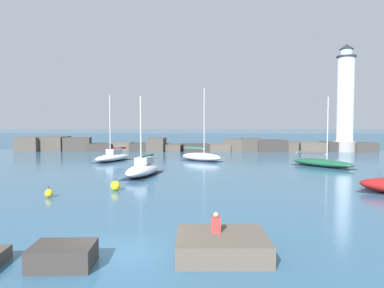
% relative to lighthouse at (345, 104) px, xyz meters
% --- Properties ---
extents(ground_plane, '(600.00, 600.00, 0.00)m').
position_rel_lighthouse_xyz_m(ground_plane, '(-27.67, -52.75, -8.40)').
color(ground_plane, '#336084').
extents(open_sea_beyond, '(400.00, 116.00, 0.01)m').
position_rel_lighthouse_xyz_m(open_sea_beyond, '(-27.67, 60.66, -8.40)').
color(open_sea_beyond, '#235175').
rests_on(open_sea_beyond, ground).
extents(breakwater_jetty, '(63.89, 6.64, 2.54)m').
position_rel_lighthouse_xyz_m(breakwater_jetty, '(-28.73, 0.52, -7.43)').
color(breakwater_jetty, '#4C443D').
rests_on(breakwater_jetty, ground).
extents(lighthouse, '(3.89, 3.89, 18.74)m').
position_rel_lighthouse_xyz_m(lighthouse, '(0.00, 0.00, 0.00)').
color(lighthouse, gray).
rests_on(lighthouse, ground).
extents(foreground_rocks, '(10.99, 5.37, 0.80)m').
position_rel_lighthouse_xyz_m(foreground_rocks, '(-26.31, -53.33, -8.03)').
color(foreground_rocks, '#383330').
rests_on(foreground_rocks, ground).
extents(sailboat_moored_0, '(3.36, 7.58, 7.55)m').
position_rel_lighthouse_xyz_m(sailboat_moored_0, '(-30.42, -31.34, -7.75)').
color(sailboat_moored_0, white).
rests_on(sailboat_moored_0, ground).
extents(sailboat_moored_2, '(6.48, 7.25, 7.98)m').
position_rel_lighthouse_xyz_m(sailboat_moored_2, '(-11.06, -23.48, -7.92)').
color(sailboat_moored_2, '#195138').
rests_on(sailboat_moored_2, ground).
extents(sailboat_moored_3, '(4.43, 7.42, 8.71)m').
position_rel_lighthouse_xyz_m(sailboat_moored_3, '(-36.71, -17.86, -7.82)').
color(sailboat_moored_3, white).
rests_on(sailboat_moored_3, ground).
extents(sailboat_moored_4, '(6.06, 4.96, 9.60)m').
position_rel_lighthouse_xyz_m(sailboat_moored_4, '(-25.03, -17.34, -7.81)').
color(sailboat_moored_4, white).
rests_on(sailboat_moored_4, ground).
extents(mooring_buoy_orange_near, '(0.72, 0.72, 0.92)m').
position_rel_lighthouse_xyz_m(mooring_buoy_orange_near, '(-31.14, -39.31, -8.04)').
color(mooring_buoy_orange_near, yellow).
rests_on(mooring_buoy_orange_near, ground).
extents(mooring_buoy_far_side, '(0.55, 0.55, 0.75)m').
position_rel_lighthouse_xyz_m(mooring_buoy_far_side, '(-35.04, -41.98, -8.12)').
color(mooring_buoy_far_side, yellow).
rests_on(mooring_buoy_far_side, ground).
extents(person_on_rocks, '(0.36, 0.22, 1.59)m').
position_rel_lighthouse_xyz_m(person_on_rocks, '(-24.02, -52.40, -7.52)').
color(person_on_rocks, '#282833').
rests_on(person_on_rocks, ground).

